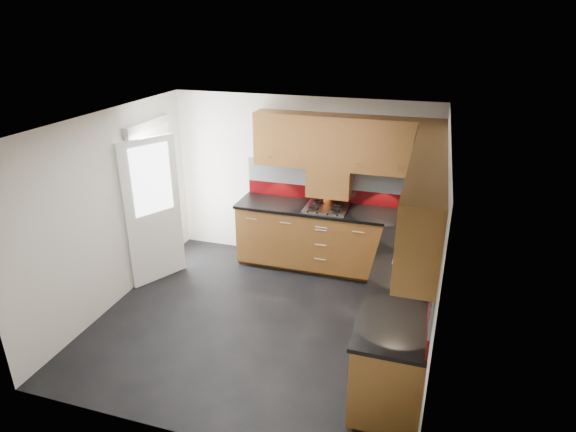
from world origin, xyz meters
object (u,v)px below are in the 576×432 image
(gas_hob, at_px, (326,208))
(utensil_pot, at_px, (328,197))
(food_processor, at_px, (409,220))
(toaster, at_px, (424,209))

(gas_hob, height_order, utensil_pot, utensil_pot)
(utensil_pot, relative_size, food_processor, 1.49)
(gas_hob, distance_m, toaster, 1.30)
(gas_hob, height_order, toaster, toaster)
(gas_hob, distance_m, utensil_pot, 0.23)
(utensil_pot, xyz_separation_m, toaster, (1.32, -0.07, -0.00))
(gas_hob, xyz_separation_m, utensil_pot, (-0.03, 0.22, 0.08))
(food_processor, bearing_deg, toaster, 72.75)
(food_processor, bearing_deg, gas_hob, 160.94)
(gas_hob, bearing_deg, food_processor, -19.06)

